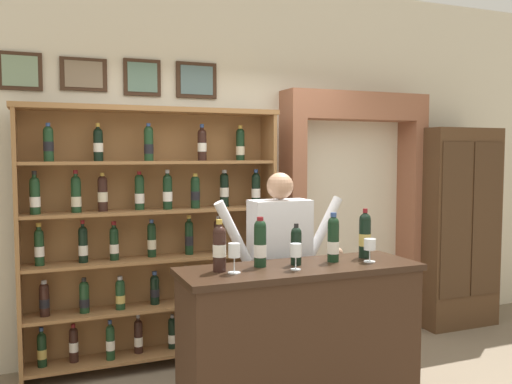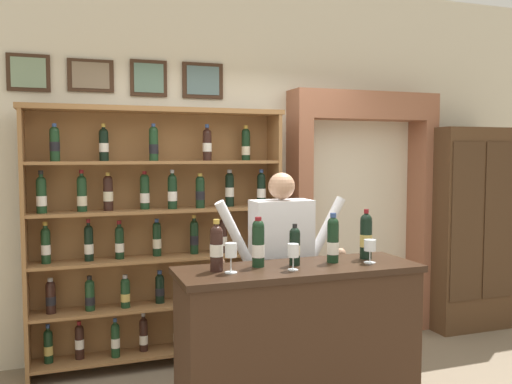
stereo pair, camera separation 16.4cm
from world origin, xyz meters
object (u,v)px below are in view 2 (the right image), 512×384
object	(u,v)px
side_cabinet	(468,228)
tasting_bottle_chianti	(333,240)
tasting_bottle_riserva	(216,247)
tasting_bottle_vin_santo	(366,235)
tasting_counter	(298,347)
shopkeeper	(281,258)
wine_glass_center	(293,252)
wine_glass_left	(370,246)
wine_shelf	(158,232)
wine_glass_right	(231,252)
tasting_bottle_prosecco	(295,246)
tasting_bottle_bianco	(258,243)

from	to	relation	value
side_cabinet	tasting_bottle_chianti	world-z (taller)	side_cabinet
tasting_bottle_riserva	tasting_bottle_vin_santo	bearing A→B (deg)	1.93
tasting_counter	shopkeeper	xyz separation A→B (m)	(0.08, 0.49, 0.48)
wine_glass_center	tasting_bottle_chianti	bearing A→B (deg)	21.08
side_cabinet	tasting_bottle_riserva	size ratio (longest dim) A/B	6.35
wine_glass_left	wine_glass_center	bearing A→B (deg)	-176.54
tasting_bottle_vin_santo	wine_glass_center	size ratio (longest dim) A/B	2.07
tasting_bottle_riserva	tasting_bottle_chianti	size ratio (longest dim) A/B	0.97
wine_shelf	wine_glass_right	size ratio (longest dim) A/B	11.78
tasting_counter	wine_glass_left	distance (m)	0.79
wine_shelf	wine_glass_left	bearing A→B (deg)	-50.77
wine_shelf	tasting_bottle_prosecco	world-z (taller)	wine_shelf
wine_shelf	shopkeeper	world-z (taller)	wine_shelf
tasting_bottle_vin_santo	wine_glass_right	xyz separation A→B (m)	(-0.98, -0.11, -0.03)
side_cabinet	tasting_bottle_bianco	xyz separation A→B (m)	(-2.64, -1.19, 0.19)
tasting_bottle_riserva	tasting_bottle_prosecco	distance (m)	0.51
tasting_bottle_prosecco	tasting_counter	bearing A→B (deg)	-75.00
tasting_bottle_prosecco	wine_glass_left	distance (m)	0.50
tasting_bottle_bianco	tasting_bottle_chianti	bearing A→B (deg)	-3.98
wine_glass_right	wine_glass_center	size ratio (longest dim) A/B	1.11
side_cabinet	wine_glass_right	size ratio (longest dim) A/B	11.14
tasting_bottle_bianco	wine_glass_center	bearing A→B (deg)	-44.63
side_cabinet	tasting_bottle_vin_santo	xyz separation A→B (m)	(-1.87, -1.18, 0.20)
tasting_bottle_chianti	wine_shelf	bearing A→B (deg)	125.34
wine_glass_right	wine_glass_center	bearing A→B (deg)	-8.39
tasting_bottle_prosecco	wine_glass_center	xyz separation A→B (m)	(-0.07, -0.13, -0.01)
tasting_counter	shopkeeper	bearing A→B (deg)	80.62
wine_shelf	wine_glass_left	xyz separation A→B (m)	(1.14, -1.40, 0.04)
tasting_counter	wine_glass_center	size ratio (longest dim) A/B	9.55
tasting_bottle_bianco	wine_glass_right	world-z (taller)	tasting_bottle_bianco
tasting_bottle_riserva	wine_shelf	bearing A→B (deg)	96.31
wine_glass_right	wine_glass_left	size ratio (longest dim) A/B	1.18
wine_shelf	wine_glass_right	bearing A→B (deg)	-81.30
wine_shelf	tasting_bottle_prosecco	xyz separation A→B (m)	(0.66, -1.30, 0.06)
side_cabinet	shopkeeper	xyz separation A→B (m)	(-2.32, -0.77, -0.00)
wine_shelf	wine_glass_right	world-z (taller)	wine_shelf
tasting_bottle_chianti	tasting_bottle_prosecco	bearing A→B (deg)	179.70
side_cabinet	wine_glass_center	world-z (taller)	side_cabinet
side_cabinet	tasting_bottle_prosecco	bearing A→B (deg)	-153.14
wine_shelf	tasting_counter	size ratio (longest dim) A/B	1.36
wine_shelf	wine_glass_right	xyz separation A→B (m)	(0.21, -1.38, 0.06)
tasting_bottle_bianco	tasting_bottle_prosecco	distance (m)	0.24
tasting_bottle_bianco	side_cabinet	bearing A→B (deg)	24.18
wine_shelf	tasting_bottle_riserva	size ratio (longest dim) A/B	6.72
tasting_bottle_prosecco	wine_glass_right	bearing A→B (deg)	-170.40
wine_glass_right	wine_glass_left	world-z (taller)	wine_glass_right
tasting_bottle_bianco	wine_glass_left	bearing A→B (deg)	-10.30
shopkeeper	tasting_bottle_bianco	xyz separation A→B (m)	(-0.33, -0.41, 0.19)
tasting_counter	tasting_bottle_vin_santo	bearing A→B (deg)	8.44
wine_glass_left	tasting_bottle_bianco	bearing A→B (deg)	169.70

